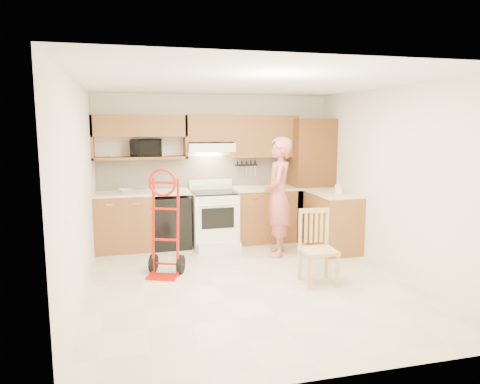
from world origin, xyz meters
name	(u,v)px	position (x,y,z in m)	size (l,w,h in m)	color
floor	(250,283)	(0.00, 0.00, -0.01)	(4.00, 4.50, 0.02)	beige
ceiling	(250,82)	(0.00, 0.00, 2.51)	(4.00, 4.50, 0.02)	white
wall_back	(215,168)	(0.00, 2.26, 1.25)	(4.00, 0.02, 2.50)	#F3E7CC
wall_front	(331,226)	(0.00, -2.26, 1.25)	(4.00, 0.02, 2.50)	#F3E7CC
wall_left	(78,192)	(-2.01, 0.00, 1.25)	(0.02, 4.50, 2.50)	#F3E7CC
wall_right	(393,181)	(2.01, 0.00, 1.25)	(0.02, 4.50, 2.50)	#F3E7CC
backsplash	(215,172)	(0.00, 2.23, 1.20)	(3.92, 0.03, 0.55)	beige
lower_cab_left	(124,222)	(-1.55, 1.95, 0.45)	(0.90, 0.60, 0.90)	brown
dishwasher	(171,221)	(-0.80, 1.95, 0.42)	(0.60, 0.60, 0.85)	black
lower_cab_right	(266,215)	(0.83, 1.95, 0.45)	(1.14, 0.60, 0.90)	brown
countertop_left	(142,193)	(-1.25, 1.95, 0.92)	(1.50, 0.63, 0.04)	beige
countertop_right	(266,188)	(0.83, 1.95, 0.92)	(1.14, 0.63, 0.04)	beige
cab_return_right	(332,222)	(1.70, 1.15, 0.45)	(0.60, 1.00, 0.90)	brown
countertop_return	(333,193)	(1.70, 1.15, 0.92)	(0.63, 1.00, 0.04)	beige
pantry_tall	(310,179)	(1.65, 1.95, 1.05)	(0.70, 0.60, 2.10)	#5A3716
upper_cab_left	(140,126)	(-1.25, 2.08, 1.98)	(1.50, 0.33, 0.34)	brown
upper_shelf_mw	(141,158)	(-1.25, 2.08, 1.47)	(1.50, 0.33, 0.04)	brown
upper_cab_center	(209,128)	(-0.12, 2.08, 1.94)	(0.76, 0.33, 0.44)	brown
upper_cab_right	(264,136)	(0.83, 2.08, 1.80)	(1.14, 0.33, 0.70)	brown
range_hood	(210,147)	(-0.12, 2.02, 1.63)	(0.76, 0.46, 0.14)	white
knife_strip	(246,169)	(0.55, 2.21, 1.24)	(0.40, 0.05, 0.29)	black
microwave	(146,148)	(-1.16, 2.08, 1.63)	(0.50, 0.34, 0.28)	black
range	(215,215)	(-0.10, 1.79, 0.54)	(0.73, 0.96, 1.07)	white
person	(278,197)	(0.74, 1.07, 0.91)	(0.66, 0.43, 1.81)	#BD5A54
hand_truck	(164,228)	(-1.03, 0.54, 0.65)	(0.51, 0.47, 1.30)	#B61606
dining_chair	(319,248)	(0.83, -0.25, 0.47)	(0.42, 0.46, 0.94)	#DCB269
soap_bottle	(338,187)	(1.70, 0.98, 1.04)	(0.09, 0.09, 0.21)	white
bowl	(126,191)	(-1.50, 1.95, 0.97)	(0.21, 0.21, 0.05)	white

